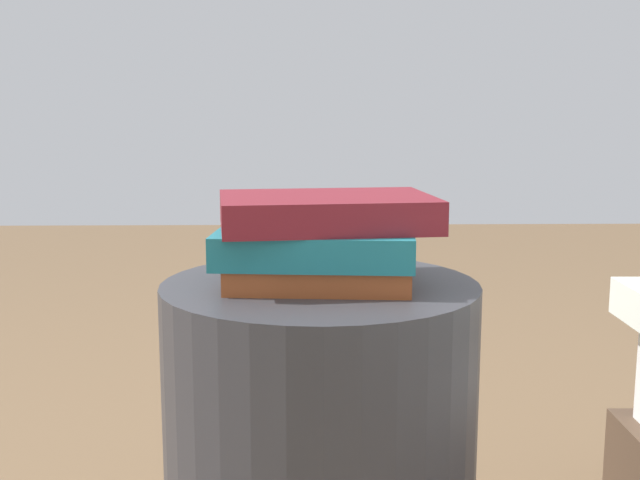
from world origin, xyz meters
The scene contains 4 objects.
side_table centered at (0.00, 0.00, 0.26)m, with size 0.42×0.42×0.51m, color #333338.
book_rust centered at (0.00, 0.00, 0.53)m, with size 0.23×0.17×0.03m, color #994723.
book_teal centered at (0.01, 0.00, 0.57)m, with size 0.25×0.18×0.04m, color #1E727F.
book_maroon centered at (-0.01, -0.01, 0.61)m, with size 0.27×0.19×0.04m, color maroon.
Camera 1 is at (0.02, 1.01, 0.74)m, focal length 44.63 mm.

